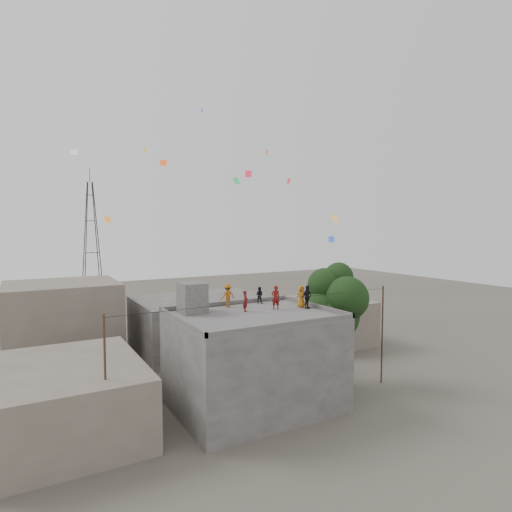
{
  "coord_description": "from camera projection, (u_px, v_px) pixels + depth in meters",
  "views": [
    {
      "loc": [
        -13.23,
        -23.89,
        11.81
      ],
      "look_at": [
        1.34,
        2.06,
        9.75
      ],
      "focal_mm": 30.0,
      "sensor_mm": 36.0,
      "label": 1
    }
  ],
  "objects": [
    {
      "name": "ground",
      "position": [
        254.0,
        406.0,
        28.06
      ],
      "size": [
        140.0,
        140.0,
        0.0
      ],
      "primitive_type": "plane",
      "color": "#4B463E",
      "rests_on": "ground"
    },
    {
      "name": "main_building",
      "position": [
        254.0,
        361.0,
        27.85
      ],
      "size": [
        10.0,
        8.0,
        6.1
      ],
      "color": "#4A4745",
      "rests_on": "ground"
    },
    {
      "name": "parapet",
      "position": [
        253.0,
        312.0,
        27.63
      ],
      "size": [
        10.0,
        8.0,
        0.3
      ],
      "color": "#4A4745",
      "rests_on": "main_building"
    },
    {
      "name": "stair_head_box",
      "position": [
        192.0,
        298.0,
        28.27
      ],
      "size": [
        1.6,
        1.8,
        2.0
      ],
      "primitive_type": "cube",
      "color": "#4A4745",
      "rests_on": "main_building"
    },
    {
      "name": "neighbor_west",
      "position": [
        67.0,
        399.0,
        24.29
      ],
      "size": [
        8.0,
        10.0,
        4.0
      ],
      "primitive_type": "cube",
      "color": "#665D50",
      "rests_on": "ground"
    },
    {
      "name": "neighbor_north",
      "position": [
        201.0,
        323.0,
        41.04
      ],
      "size": [
        12.0,
        9.0,
        5.0
      ],
      "primitive_type": "cube",
      "color": "#4A4745",
      "rests_on": "ground"
    },
    {
      "name": "neighbor_northwest",
      "position": [
        62.0,
        323.0,
        36.85
      ],
      "size": [
        9.0,
        8.0,
        7.0
      ],
      "primitive_type": "cube",
      "color": "#665D50",
      "rests_on": "ground"
    },
    {
      "name": "neighbor_east",
      "position": [
        326.0,
        321.0,
        43.45
      ],
      "size": [
        7.0,
        8.0,
        4.4
      ],
      "primitive_type": "cube",
      "color": "#665D50",
      "rests_on": "ground"
    },
    {
      "name": "tree",
      "position": [
        336.0,
        303.0,
        31.76
      ],
      "size": [
        4.9,
        4.6,
        9.1
      ],
      "color": "black",
      "rests_on": "ground"
    },
    {
      "name": "utility_line",
      "position": [
        270.0,
        353.0,
        26.95
      ],
      "size": [
        20.12,
        0.62,
        7.4
      ],
      "color": "black",
      "rests_on": "ground"
    },
    {
      "name": "transmission_tower",
      "position": [
        92.0,
        246.0,
        60.27
      ],
      "size": [
        2.97,
        2.97,
        20.01
      ],
      "color": "black",
      "rests_on": "ground"
    },
    {
      "name": "person_red_adult",
      "position": [
        276.0,
        297.0,
        29.41
      ],
      "size": [
        0.68,
        0.52,
        1.66
      ],
      "primitive_type": "imported",
      "rotation": [
        0.0,
        0.0,
        2.91
      ],
      "color": "maroon",
      "rests_on": "main_building"
    },
    {
      "name": "person_orange_child",
      "position": [
        301.0,
        296.0,
        30.14
      ],
      "size": [
        0.87,
        0.69,
        1.54
      ],
      "primitive_type": "imported",
      "rotation": [
        0.0,
        0.0,
        -0.3
      ],
      "color": "#BA6915",
      "rests_on": "main_building"
    },
    {
      "name": "person_dark_child",
      "position": [
        259.0,
        295.0,
        31.7
      ],
      "size": [
        0.75,
        0.76,
        1.24
      ],
      "primitive_type": "imported",
      "rotation": [
        0.0,
        0.0,
        2.31
      ],
      "color": "black",
      "rests_on": "main_building"
    },
    {
      "name": "person_dark_adult",
      "position": [
        307.0,
        297.0,
        29.69
      ],
      "size": [
        1.03,
        0.71,
        1.63
      ],
      "primitive_type": "imported",
      "rotation": [
        0.0,
        0.0,
        0.36
      ],
      "color": "black",
      "rests_on": "main_building"
    },
    {
      "name": "person_orange_adult",
      "position": [
        228.0,
        296.0,
        30.25
      ],
      "size": [
        1.09,
        0.67,
        1.64
      ],
      "primitive_type": "imported",
      "rotation": [
        0.0,
        0.0,
        -3.09
      ],
      "color": "#9D5412",
      "rests_on": "main_building"
    },
    {
      "name": "person_red_child",
      "position": [
        245.0,
        301.0,
        28.63
      ],
      "size": [
        0.6,
        0.61,
        1.42
      ],
      "primitive_type": "imported",
      "rotation": [
        0.0,
        0.0,
        0.85
      ],
      "color": "maroon",
      "rests_on": "main_building"
    },
    {
      "name": "kites",
      "position": [
        228.0,
        176.0,
        32.83
      ],
      "size": [
        20.33,
        15.3,
        12.68
      ],
      "color": "orange",
      "rests_on": "ground"
    }
  ]
}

